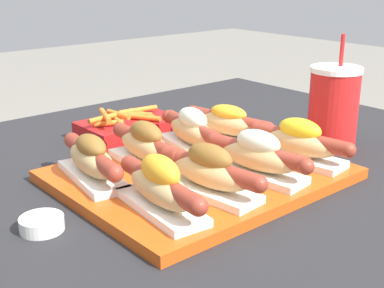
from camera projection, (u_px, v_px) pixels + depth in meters
name	position (u px, v px, depth m)	size (l,w,h in m)	color
serving_tray	(200.00, 175.00, 0.90)	(0.44, 0.36, 0.02)	#CC4C14
hot_dog_0	(161.00, 187.00, 0.73)	(0.08, 0.21, 0.08)	white
hot_dog_1	(210.00, 172.00, 0.79)	(0.08, 0.21, 0.08)	white
hot_dog_2	(258.00, 156.00, 0.85)	(0.08, 0.20, 0.08)	white
hot_dog_3	(299.00, 142.00, 0.92)	(0.08, 0.20, 0.08)	white
hot_dog_4	(92.00, 159.00, 0.84)	(0.08, 0.20, 0.07)	white
hot_dog_5	(146.00, 146.00, 0.90)	(0.07, 0.21, 0.08)	white
hot_dog_6	(191.00, 131.00, 0.98)	(0.09, 0.20, 0.08)	white
hot_dog_7	(228.00, 124.00, 1.03)	(0.09, 0.20, 0.07)	white
sauce_bowl	(42.00, 223.00, 0.72)	(0.06, 0.06, 0.02)	silver
drink_cup	(333.00, 108.00, 1.03)	(0.10, 0.10, 0.22)	red
fries_basket	(129.00, 127.00, 1.12)	(0.20, 0.13, 0.06)	#B21919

